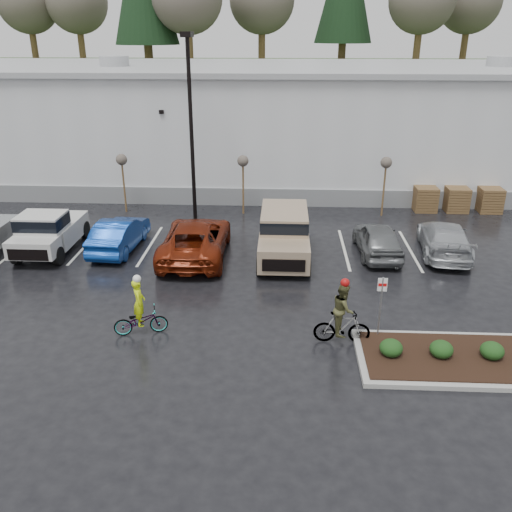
{
  "coord_description": "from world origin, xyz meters",
  "views": [
    {
      "loc": [
        0.63,
        -15.21,
        9.3
      ],
      "look_at": [
        -0.34,
        3.87,
        1.3
      ],
      "focal_mm": 38.0,
      "sensor_mm": 36.0,
      "label": 1
    }
  ],
  "objects_px": {
    "pallet_stack_c": "(490,200)",
    "car_far_silver": "(445,238)",
    "sapling_east": "(386,166)",
    "cyclist_olive": "(342,320)",
    "pallet_stack_b": "(456,199)",
    "cyclist_hivis": "(140,316)",
    "sapling_mid": "(243,164)",
    "car_grey": "(378,239)",
    "pallet_stack_a": "(425,199)",
    "suv_tan": "(284,236)",
    "car_blue": "(119,234)",
    "car_red": "(196,239)",
    "fire_lane_sign": "(381,300)",
    "pickup_white": "(52,228)",
    "sapling_west": "(122,163)",
    "lamppost": "(190,109)"
  },
  "relations": [
    {
      "from": "sapling_east",
      "to": "pickup_white",
      "type": "height_order",
      "value": "sapling_east"
    },
    {
      "from": "pallet_stack_b",
      "to": "cyclist_hivis",
      "type": "height_order",
      "value": "cyclist_hivis"
    },
    {
      "from": "sapling_west",
      "to": "pallet_stack_a",
      "type": "xyz_separation_m",
      "value": [
        16.5,
        1.0,
        -2.05
      ]
    },
    {
      "from": "pallet_stack_a",
      "to": "suv_tan",
      "type": "height_order",
      "value": "suv_tan"
    },
    {
      "from": "car_grey",
      "to": "sapling_east",
      "type": "bearing_deg",
      "value": -103.6
    },
    {
      "from": "car_blue",
      "to": "suv_tan",
      "type": "bearing_deg",
      "value": 178.47
    },
    {
      "from": "sapling_east",
      "to": "pallet_stack_c",
      "type": "xyz_separation_m",
      "value": [
        6.0,
        1.0,
        -2.05
      ]
    },
    {
      "from": "pallet_stack_b",
      "to": "sapling_west",
      "type": "bearing_deg",
      "value": -176.86
    },
    {
      "from": "pickup_white",
      "to": "car_red",
      "type": "xyz_separation_m",
      "value": [
        6.64,
        -0.58,
        -0.16
      ]
    },
    {
      "from": "lamppost",
      "to": "sapling_west",
      "type": "height_order",
      "value": "lamppost"
    },
    {
      "from": "car_red",
      "to": "cyclist_hivis",
      "type": "bearing_deg",
      "value": 82.73
    },
    {
      "from": "sapling_east",
      "to": "pallet_stack_b",
      "type": "xyz_separation_m",
      "value": [
        4.2,
        1.0,
        -2.05
      ]
    },
    {
      "from": "sapling_mid",
      "to": "fire_lane_sign",
      "type": "relative_size",
      "value": 1.45
    },
    {
      "from": "pallet_stack_b",
      "to": "car_far_silver",
      "type": "xyz_separation_m",
      "value": [
        -2.32,
        -6.28,
        0.04
      ]
    },
    {
      "from": "fire_lane_sign",
      "to": "suv_tan",
      "type": "height_order",
      "value": "fire_lane_sign"
    },
    {
      "from": "car_blue",
      "to": "car_grey",
      "type": "xyz_separation_m",
      "value": [
        11.63,
        -0.01,
        -0.01
      ]
    },
    {
      "from": "pallet_stack_b",
      "to": "cyclist_olive",
      "type": "bearing_deg",
      "value": -118.38
    },
    {
      "from": "pickup_white",
      "to": "car_grey",
      "type": "relative_size",
      "value": 1.22
    },
    {
      "from": "suv_tan",
      "to": "car_grey",
      "type": "xyz_separation_m",
      "value": [
        4.15,
        0.68,
        -0.3
      ]
    },
    {
      "from": "sapling_mid",
      "to": "car_grey",
      "type": "height_order",
      "value": "sapling_mid"
    },
    {
      "from": "cyclist_hivis",
      "to": "cyclist_olive",
      "type": "relative_size",
      "value": 0.94
    },
    {
      "from": "car_red",
      "to": "pallet_stack_b",
      "type": "bearing_deg",
      "value": -152.22
    },
    {
      "from": "pallet_stack_b",
      "to": "cyclist_hivis",
      "type": "xyz_separation_m",
      "value": [
        -14.15,
        -13.86,
        -0.01
      ]
    },
    {
      "from": "pallet_stack_b",
      "to": "car_red",
      "type": "height_order",
      "value": "car_red"
    },
    {
      "from": "sapling_mid",
      "to": "cyclist_olive",
      "type": "distance_m",
      "value": 13.83
    },
    {
      "from": "suv_tan",
      "to": "cyclist_olive",
      "type": "height_order",
      "value": "cyclist_olive"
    },
    {
      "from": "pickup_white",
      "to": "cyclist_hivis",
      "type": "relative_size",
      "value": 2.45
    },
    {
      "from": "pallet_stack_c",
      "to": "car_far_silver",
      "type": "height_order",
      "value": "car_far_silver"
    },
    {
      "from": "car_red",
      "to": "sapling_east",
      "type": "bearing_deg",
      "value": -146.45
    },
    {
      "from": "fire_lane_sign",
      "to": "suv_tan",
      "type": "relative_size",
      "value": 0.43
    },
    {
      "from": "pallet_stack_a",
      "to": "pallet_stack_c",
      "type": "xyz_separation_m",
      "value": [
        3.5,
        0.0,
        0.0
      ]
    },
    {
      "from": "fire_lane_sign",
      "to": "cyclist_olive",
      "type": "relative_size",
      "value": 0.97
    },
    {
      "from": "sapling_east",
      "to": "car_red",
      "type": "height_order",
      "value": "sapling_east"
    },
    {
      "from": "sapling_mid",
      "to": "pickup_white",
      "type": "distance_m",
      "value": 10.16
    },
    {
      "from": "car_blue",
      "to": "lamppost",
      "type": "bearing_deg",
      "value": -117.56
    },
    {
      "from": "lamppost",
      "to": "car_far_silver",
      "type": "relative_size",
      "value": 1.86
    },
    {
      "from": "fire_lane_sign",
      "to": "pickup_white",
      "type": "bearing_deg",
      "value": 152.08
    },
    {
      "from": "pallet_stack_b",
      "to": "cyclist_hivis",
      "type": "distance_m",
      "value": 19.8
    },
    {
      "from": "sapling_mid",
      "to": "pallet_stack_c",
      "type": "relative_size",
      "value": 2.37
    },
    {
      "from": "pallet_stack_b",
      "to": "car_grey",
      "type": "distance_m",
      "value": 8.42
    },
    {
      "from": "fire_lane_sign",
      "to": "cyclist_olive",
      "type": "xyz_separation_m",
      "value": [
        -1.2,
        -0.27,
        -0.58
      ]
    },
    {
      "from": "fire_lane_sign",
      "to": "car_grey",
      "type": "bearing_deg",
      "value": 81.55
    },
    {
      "from": "pallet_stack_c",
      "to": "cyclist_hivis",
      "type": "xyz_separation_m",
      "value": [
        -15.95,
        -13.86,
        -0.01
      ]
    },
    {
      "from": "pallet_stack_b",
      "to": "car_grey",
      "type": "bearing_deg",
      "value": -129.16
    },
    {
      "from": "sapling_east",
      "to": "fire_lane_sign",
      "type": "distance_m",
      "value": 13.06
    },
    {
      "from": "pallet_stack_b",
      "to": "cyclist_olive",
      "type": "distance_m",
      "value": 15.99
    },
    {
      "from": "sapling_east",
      "to": "cyclist_olive",
      "type": "height_order",
      "value": "sapling_east"
    },
    {
      "from": "cyclist_hivis",
      "to": "cyclist_olive",
      "type": "distance_m",
      "value": 6.55
    },
    {
      "from": "sapling_east",
      "to": "fire_lane_sign",
      "type": "height_order",
      "value": "sapling_east"
    },
    {
      "from": "car_grey",
      "to": "pallet_stack_b",
      "type": "bearing_deg",
      "value": -131.32
    }
  ]
}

